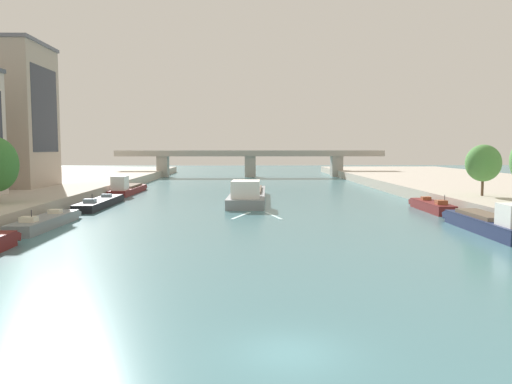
# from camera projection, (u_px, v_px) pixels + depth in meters

# --- Properties ---
(ground_plane) EXTENTS (400.00, 400.00, 0.00)m
(ground_plane) POSITION_uv_depth(u_px,v_px,m) (289.00, 353.00, 18.55)
(ground_plane) COLOR teal
(barge_midriver) EXTENTS (5.84, 24.59, 3.39)m
(barge_midriver) POSITION_uv_depth(u_px,v_px,m) (248.00, 194.00, 70.87)
(barge_midriver) COLOR gray
(barge_midriver) RESTS_ON ground
(wake_behind_barge) EXTENTS (5.59, 6.03, 0.03)m
(wake_behind_barge) POSITION_uv_depth(u_px,v_px,m) (257.00, 216.00, 56.09)
(wake_behind_barge) COLOR silver
(wake_behind_barge) RESTS_ON ground
(moored_boat_left_end) EXTENTS (2.74, 12.70, 2.12)m
(moored_boat_left_end) POSITION_uv_depth(u_px,v_px,m) (46.00, 222.00, 47.93)
(moored_boat_left_end) COLOR gray
(moored_boat_left_end) RESTS_ON ground
(moored_boat_left_midway) EXTENTS (2.60, 15.38, 2.07)m
(moored_boat_left_midway) POSITION_uv_depth(u_px,v_px,m) (100.00, 203.00, 64.72)
(moored_boat_left_midway) COLOR black
(moored_boat_left_midway) RESTS_ON ground
(moored_boat_left_gap_after) EXTENTS (3.12, 16.21, 3.15)m
(moored_boat_left_gap_after) POSITION_uv_depth(u_px,v_px,m) (127.00, 188.00, 82.75)
(moored_boat_left_gap_after) COLOR maroon
(moored_boat_left_gap_after) RESTS_ON ground
(moored_boat_right_lone) EXTENTS (2.93, 14.22, 3.04)m
(moored_boat_right_lone) POSITION_uv_depth(u_px,v_px,m) (490.00, 223.00, 44.50)
(moored_boat_right_lone) COLOR #1E284C
(moored_boat_right_lone) RESTS_ON ground
(moored_boat_right_midway) EXTENTS (2.27, 10.90, 2.22)m
(moored_boat_right_midway) POSITION_uv_depth(u_px,v_px,m) (431.00, 206.00, 60.36)
(moored_boat_right_midway) COLOR maroon
(moored_boat_right_midway) RESTS_ON ground
(tree_right_nearest) EXTENTS (4.16, 4.16, 6.21)m
(tree_right_nearest) POSITION_uv_depth(u_px,v_px,m) (483.00, 163.00, 61.21)
(tree_right_nearest) COLOR brown
(tree_right_nearest) RESTS_ON quay_right
(bridge_far) EXTENTS (69.06, 4.40, 6.83)m
(bridge_far) POSITION_uv_depth(u_px,v_px,m) (250.00, 160.00, 131.22)
(bridge_far) COLOR #9E998E
(bridge_far) RESTS_ON ground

